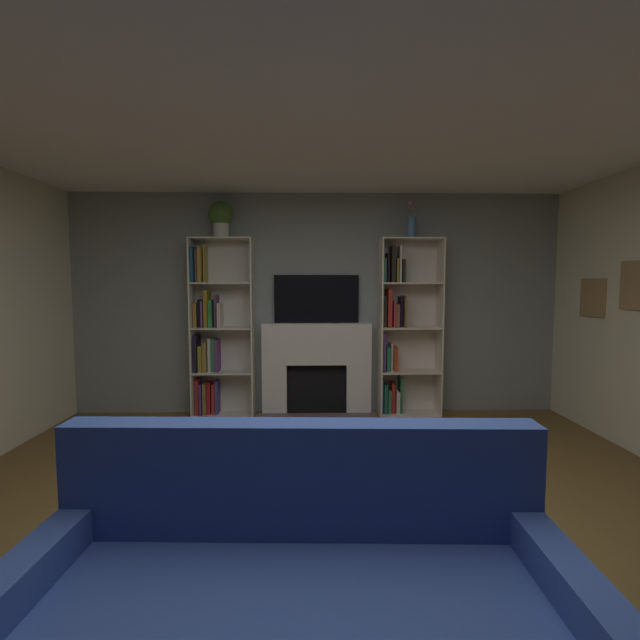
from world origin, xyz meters
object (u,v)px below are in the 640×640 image
Objects in this scene: bookshelf_right at (401,329)px; potted_plant at (221,217)px; bookshelf_left at (215,333)px; coffee_table at (300,515)px; fireplace at (317,367)px; vase_with_flowers at (411,226)px; couch at (296,619)px; tv at (316,299)px.

potted_plant reaches higher than bookshelf_right.
bookshelf_left is 2.17m from bookshelf_right.
fireplace is at bearing 87.29° from coffee_table.
potted_plant is at bearing 107.65° from coffee_table.
vase_with_flowers is (1.08, -0.05, 1.64)m from fireplace.
bookshelf_right is at bearing 73.17° from couch.
tv is 1.26× the size of coffee_table.
bookshelf_left reaches higher than fireplace.
coffee_table is at bearing -70.95° from bookshelf_left.
coffee_table is (-0.14, -3.07, -1.04)m from tv.
couch is (-0.14, -3.82, -1.05)m from tv.
fireplace is at bearing 179.03° from bookshelf_right.
vase_with_flowers reaches higher than fireplace.
tv is at bearing 90.00° from fireplace.
fireplace is 1.74× the size of coffee_table.
fireplace is 1.09m from bookshelf_right.
fireplace is at bearing 177.25° from vase_with_flowers.
bookshelf_left is (-1.18, -0.01, 0.40)m from fireplace.
vase_with_flowers is at bearing -6.40° from tv.
fireplace is 3.76m from couch.
fireplace reaches higher than coffee_table.
vase_with_flowers is at bearing -2.75° from fireplace.
tv is 1.37m from vase_with_flowers.
bookshelf_left is 0.99× the size of couch.
tv is 1.24m from bookshelf_left.
potted_plant reaches higher than tv.
bookshelf_left is at bearing 156.42° from potted_plant.
tv is at bearing 173.60° from vase_with_flowers.
bookshelf_left is 3.23m from coffee_table.
bookshelf_right is at bearing 69.25° from coffee_table.
fireplace reaches higher than couch.
bookshelf_left is at bearing -176.15° from tv.
fireplace is at bearing 0.48° from bookshelf_left.
couch is (1.04, -3.74, -0.65)m from bookshelf_left.
potted_plant is 0.97× the size of vase_with_flowers.
vase_with_flowers reaches higher than tv.
tv is 2.42× the size of potted_plant.
bookshelf_right is at bearing -0.97° from fireplace.
tv is 1.43m from potted_plant.
potted_plant is 3.67m from coffee_table.
tv is at bearing 87.35° from coffee_table.
tv is 2.35× the size of vase_with_flowers.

